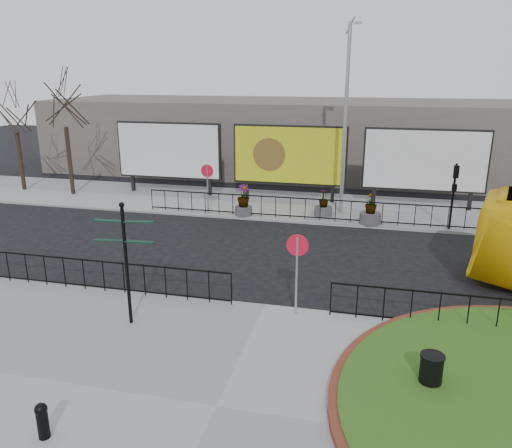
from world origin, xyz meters
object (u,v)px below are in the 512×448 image
(fingerpost_sign, at_px, (125,252))
(planter_a, at_px, (243,202))
(lamp_post, at_px, (346,118))
(planter_c, at_px, (371,212))
(planter_b, at_px, (323,206))
(billboard_mid, at_px, (290,155))
(bollard, at_px, (42,419))
(litter_bin, at_px, (431,372))

(fingerpost_sign, xyz_separation_m, planter_a, (0.33, 11.41, -1.49))
(lamp_post, distance_m, planter_c, 4.69)
(planter_b, distance_m, planter_c, 2.43)
(billboard_mid, height_order, planter_b, billboard_mid)
(planter_b, bearing_deg, billboard_mid, 128.74)
(bollard, distance_m, litter_bin, 8.19)
(litter_bin, bearing_deg, bollard, -156.06)
(billboard_mid, relative_size, planter_c, 4.11)
(billboard_mid, bearing_deg, litter_bin, -69.82)
(fingerpost_sign, bearing_deg, planter_a, 85.87)
(lamp_post, distance_m, planter_a, 6.39)
(lamp_post, relative_size, planter_a, 6.00)
(bollard, bearing_deg, planter_c, 69.65)
(billboard_mid, distance_m, fingerpost_sign, 15.12)
(bollard, relative_size, planter_b, 0.58)
(bollard, relative_size, planter_c, 0.51)
(bollard, xyz_separation_m, litter_bin, (7.49, 3.32, 0.03))
(planter_a, xyz_separation_m, planter_b, (3.85, 0.84, -0.18))
(billboard_mid, distance_m, lamp_post, 4.23)
(billboard_mid, height_order, planter_c, billboard_mid)
(planter_a, relative_size, planter_c, 1.02)
(litter_bin, bearing_deg, planter_c, 96.80)
(bollard, distance_m, planter_a, 16.08)
(billboard_mid, height_order, planter_a, billboard_mid)
(bollard, distance_m, planter_b, 17.31)
(lamp_post, bearing_deg, planter_a, -161.07)
(planter_a, distance_m, planter_b, 3.95)
(lamp_post, bearing_deg, planter_c, -47.41)
(planter_c, bearing_deg, planter_a, -180.00)
(planter_b, bearing_deg, planter_a, -167.74)
(bollard, height_order, planter_a, planter_a)
(billboard_mid, distance_m, litter_bin, 17.51)
(fingerpost_sign, distance_m, planter_b, 13.05)
(planter_b, bearing_deg, planter_c, -20.13)
(lamp_post, bearing_deg, planter_b, -136.84)
(bollard, bearing_deg, planter_a, 90.61)
(fingerpost_sign, relative_size, planter_c, 2.35)
(billboard_mid, xyz_separation_m, litter_bin, (6.00, -16.33, -2.03))
(lamp_post, height_order, planter_c, lamp_post)
(fingerpost_sign, bearing_deg, billboard_mid, 79.97)
(billboard_mid, bearing_deg, planter_b, -51.26)
(fingerpost_sign, height_order, planter_b, fingerpost_sign)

